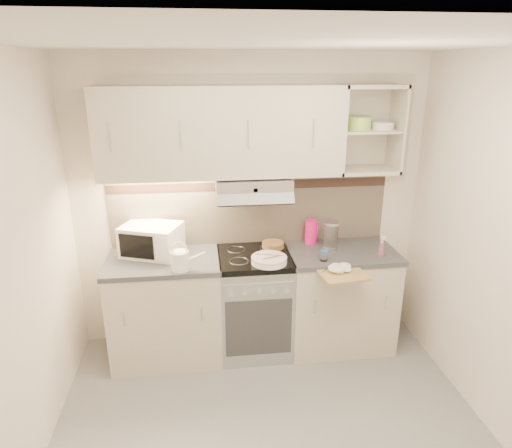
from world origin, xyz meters
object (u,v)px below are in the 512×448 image
object	(u,v)px
plate_stack	(269,260)
pink_pitcher	(311,232)
electric_range	(254,302)
spray_bottle	(382,247)
watering_can	(181,260)
microwave	(152,240)
cutting_board	(342,274)
glass_jar	(331,235)

from	to	relation	value
plate_stack	pink_pitcher	xyz separation A→B (m)	(0.43, 0.38, 0.08)
electric_range	spray_bottle	bearing A→B (deg)	-7.77
electric_range	watering_can	bearing A→B (deg)	-159.52
microwave	cutting_board	size ratio (longest dim) A/B	1.57
watering_can	plate_stack	size ratio (longest dim) A/B	0.96
glass_jar	cutting_board	size ratio (longest dim) A/B	0.71
electric_range	glass_jar	distance (m)	0.88
glass_jar	watering_can	bearing A→B (deg)	-168.00
plate_stack	spray_bottle	xyz separation A→B (m)	(0.94, 0.04, 0.04)
pink_pitcher	glass_jar	size ratio (longest dim) A/B	0.85
watering_can	glass_jar	size ratio (longest dim) A/B	1.11
plate_stack	pink_pitcher	bearing A→B (deg)	41.39
microwave	electric_range	bearing A→B (deg)	13.38
microwave	watering_can	size ratio (longest dim) A/B	1.99
electric_range	cutting_board	world-z (taller)	electric_range
plate_stack	cutting_board	bearing A→B (deg)	-20.84
watering_can	pink_pitcher	bearing A→B (deg)	23.32
electric_range	pink_pitcher	distance (m)	0.79
pink_pitcher	glass_jar	bearing A→B (deg)	-34.16
microwave	watering_can	bearing A→B (deg)	-32.26
glass_jar	cutting_board	distance (m)	0.46
microwave	spray_bottle	xyz separation A→B (m)	(1.88, -0.26, -0.06)
plate_stack	cutting_board	xyz separation A→B (m)	(0.54, -0.21, -0.06)
spray_bottle	cutting_board	distance (m)	0.48
microwave	spray_bottle	size ratio (longest dim) A/B	3.03
watering_can	pink_pitcher	xyz separation A→B (m)	(1.12, 0.42, 0.02)
microwave	cutting_board	xyz separation A→B (m)	(1.48, -0.50, -0.16)
watering_can	glass_jar	xyz separation A→B (m)	(1.25, 0.27, 0.04)
watering_can	spray_bottle	world-z (taller)	watering_can
electric_range	pink_pitcher	bearing A→B (deg)	20.73
electric_range	spray_bottle	xyz separation A→B (m)	(1.04, -0.14, 0.52)
pink_pitcher	glass_jar	xyz separation A→B (m)	(0.13, -0.15, 0.02)
electric_range	plate_stack	distance (m)	0.52
pink_pitcher	microwave	bearing A→B (deg)	-161.56
plate_stack	microwave	bearing A→B (deg)	162.45
microwave	glass_jar	size ratio (longest dim) A/B	2.21
spray_bottle	cutting_board	xyz separation A→B (m)	(-0.41, -0.24, -0.10)
spray_bottle	watering_can	bearing A→B (deg)	178.21
watering_can	glass_jar	bearing A→B (deg)	14.72
watering_can	cutting_board	xyz separation A→B (m)	(1.23, -0.16, -0.11)
microwave	pink_pitcher	xyz separation A→B (m)	(1.37, 0.08, -0.02)
plate_stack	glass_jar	distance (m)	0.62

